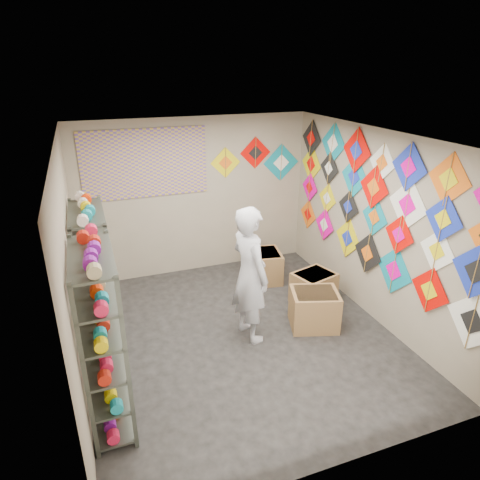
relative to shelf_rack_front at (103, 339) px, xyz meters
name	(u,v)px	position (x,y,z in m)	size (l,w,h in m)	color
ground	(241,335)	(1.78, 0.85, -0.95)	(4.50, 4.50, 0.00)	black
room_walls	(241,224)	(1.78, 0.85, 0.69)	(4.50, 4.50, 4.50)	tan
shelf_rack_front	(103,339)	(0.00, 0.00, 0.00)	(0.40, 1.10, 1.90)	#4C5147
shelf_rack_back	(96,281)	(0.00, 1.30, 0.00)	(0.40, 1.10, 1.90)	#4C5147
string_spools	(98,300)	(0.00, 0.65, 0.10)	(0.12, 2.36, 0.12)	#F61A47
kite_wall_display	(376,207)	(3.76, 0.83, 0.69)	(0.06, 4.36, 2.10)	white
back_wall_kites	(259,160)	(2.95, 3.09, 0.96)	(1.66, 0.02, 0.83)	yellow
poster	(145,164)	(0.98, 3.08, 1.05)	(2.00, 0.01, 1.10)	#65489C
shopkeeper	(250,275)	(1.90, 0.83, -0.02)	(0.57, 0.76, 1.87)	silver
carton_a	(314,309)	(2.84, 0.72, -0.68)	(0.65, 0.54, 0.54)	olive
carton_b	(314,288)	(3.16, 1.31, -0.70)	(0.60, 0.49, 0.49)	olive
carton_c	(264,266)	(2.73, 2.25, -0.69)	(0.55, 0.60, 0.52)	olive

